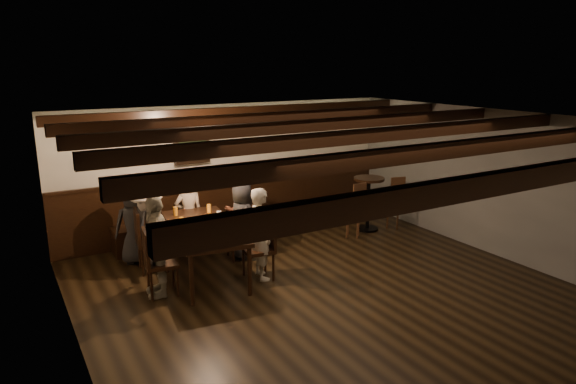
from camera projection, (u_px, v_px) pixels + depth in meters
room at (248, 191)px, 8.42m from camera, size 7.00×7.00×7.00m
dining_table at (203, 230)px, 7.63m from camera, size 1.19×2.15×0.77m
chair_left_near at (151, 252)px, 7.87m from camera, size 0.51×0.51×0.98m
chair_left_far at (161, 274)px, 7.07m from camera, size 0.48×0.48×0.94m
chair_right_near at (241, 241)px, 8.41m from camera, size 0.47×0.47×0.92m
chair_right_far at (259, 260)px, 7.60m from camera, size 0.48×0.48×0.94m
person_bench_left at (134, 225)px, 8.13m from camera, size 0.66×0.48×1.26m
person_bench_centre at (189, 215)px, 8.59m from camera, size 0.51×0.37×1.29m
person_bench_right at (243, 210)px, 8.78m from camera, size 0.71×0.59×1.34m
person_left_near at (148, 229)px, 7.77m from camera, size 0.61×0.92×1.34m
person_left_far at (157, 246)px, 6.95m from camera, size 0.46×0.87×1.42m
person_right_near at (243, 220)px, 8.33m from camera, size 0.49×0.68×1.28m
person_right_far at (261, 234)px, 7.51m from camera, size 0.40×0.54×1.38m
pint_a at (175, 211)px, 8.12m from camera, size 0.07×0.07×0.14m
pint_b at (209, 208)px, 8.28m from camera, size 0.07×0.07×0.14m
pint_c at (182, 222)px, 7.58m from camera, size 0.07×0.07×0.14m
pint_d at (219, 216)px, 7.89m from camera, size 0.07×0.07×0.14m
pint_e at (195, 232)px, 7.12m from camera, size 0.07×0.07×0.14m
pint_f at (226, 231)px, 7.18m from camera, size 0.07×0.07×0.14m
pint_g at (221, 238)px, 6.90m from camera, size 0.07×0.07×0.14m
plate_near at (204, 241)px, 6.93m from camera, size 0.24×0.24×0.01m
plate_far at (220, 230)px, 7.41m from camera, size 0.24×0.24×0.01m
condiment_caddy at (204, 223)px, 7.56m from camera, size 0.15×0.10×0.12m
candle at (206, 218)px, 7.93m from camera, size 0.05×0.05×0.05m
high_top_table at (368, 196)px, 9.71m from camera, size 0.58×0.58×1.03m
bar_stool_left at (353, 217)px, 9.37m from camera, size 0.33×0.34×1.04m
bar_stool_right at (393, 209)px, 9.90m from camera, size 0.35×0.36×1.04m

